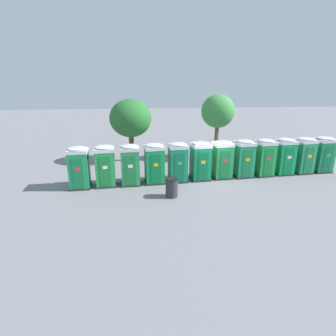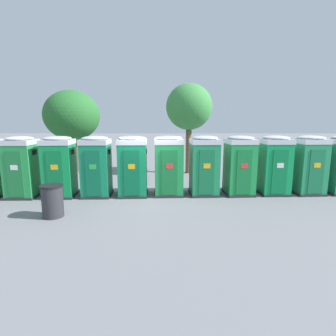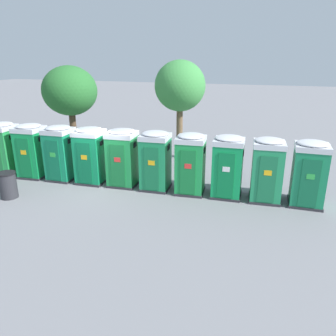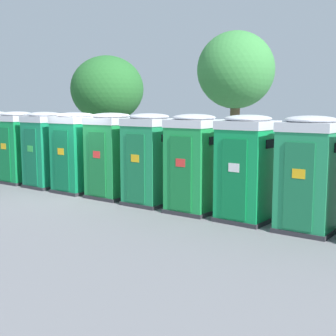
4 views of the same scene
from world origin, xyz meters
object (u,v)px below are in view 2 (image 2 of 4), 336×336
object	(u,v)px
portapotty_2	(22,167)
portapotty_4	(96,166)
portapotty_5	(133,166)
portapotty_10	(309,165)
portapotty_7	(204,165)
portapotty_9	(274,165)
street_tree_0	(189,108)
portapotty_6	(169,165)
portapotty_3	(59,166)
trash_can	(52,201)
street_tree_1	(72,116)
portapotty_8	(239,165)

from	to	relation	value
portapotty_2	portapotty_4	world-z (taller)	same
portapotty_5	portapotty_10	world-z (taller)	same
portapotty_7	portapotty_9	bearing A→B (deg)	3.19
portapotty_2	street_tree_0	xyz separation A→B (m)	(7.21, 5.34, 2.66)
portapotty_6	portapotty_3	bearing A→B (deg)	-175.63
portapotty_4	portapotty_3	bearing A→B (deg)	-176.08
portapotty_2	portapotty_10	world-z (taller)	same
portapotty_5	portapotty_6	bearing A→B (deg)	5.42
portapotty_5	trash_can	xyz separation A→B (m)	(-2.28, -2.63, -0.74)
portapotty_6	street_tree_0	size ratio (longest dim) A/B	0.48
portapotty_2	portapotty_3	world-z (taller)	same
portapotty_3	portapotty_6	world-z (taller)	same
street_tree_0	portapotty_2	bearing A→B (deg)	-143.46
portapotty_6	street_tree_1	size ratio (longest dim) A/B	0.51
portapotty_4	portapotty_7	size ratio (longest dim) A/B	1.00
portapotty_4	portapotty_8	bearing A→B (deg)	3.32
portapotty_6	portapotty_8	bearing A→B (deg)	2.06
portapotty_10	street_tree_0	world-z (taller)	street_tree_0
portapotty_8	street_tree_0	bearing A→B (deg)	111.71
portapotty_10	portapotty_2	bearing A→B (deg)	-176.50
street_tree_1	portapotty_10	bearing A→B (deg)	-21.95
portapotty_10	portapotty_9	bearing A→B (deg)	-177.26
street_tree_0	street_tree_1	bearing A→B (deg)	177.92
portapotty_7	trash_can	bearing A→B (deg)	-152.05
portapotty_10	street_tree_1	bearing A→B (deg)	158.05
portapotty_6	portapotty_10	size ratio (longest dim) A/B	1.00
portapotty_7	portapotty_2	bearing A→B (deg)	-176.23
portapotty_10	street_tree_0	size ratio (longest dim) A/B	0.48
trash_can	street_tree_0	bearing A→B (deg)	57.23
portapotty_5	street_tree_1	world-z (taller)	street_tree_1
portapotty_7	portapotty_10	size ratio (longest dim) A/B	1.00
portapotty_4	portapotty_10	world-z (taller)	same
portapotty_4	street_tree_1	size ratio (longest dim) A/B	0.51
portapotty_2	portapotty_3	distance (m)	1.52
portapotty_6	portapotty_8	xyz separation A→B (m)	(3.04, 0.11, 0.00)
portapotty_4	portapotty_2	bearing A→B (deg)	-176.10
portapotty_5	street_tree_0	size ratio (longest dim) A/B	0.48
portapotty_8	portapotty_9	bearing A→B (deg)	4.13
portapotty_7	portapotty_3	bearing A→B (deg)	-176.26
street_tree_0	street_tree_1	distance (m)	7.14
trash_can	portapotty_8	bearing A→B (deg)	22.85
portapotty_5	portapotty_3	bearing A→B (deg)	-176.16
portapotty_6	portapotty_10	xyz separation A→B (m)	(6.08, 0.29, 0.00)
portapotty_5	portapotty_7	world-z (taller)	same
portapotty_6	portapotty_7	size ratio (longest dim) A/B	1.00
portapotty_5	portapotty_8	bearing A→B (deg)	3.18
portapotty_5	portapotty_10	xyz separation A→B (m)	(7.60, 0.44, 0.00)
portapotty_4	portapotty_7	xyz separation A→B (m)	(4.56, 0.29, -0.00)
portapotty_7	portapotty_9	xyz separation A→B (m)	(3.04, 0.17, -0.00)
portapotty_7	street_tree_1	distance (m)	9.33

